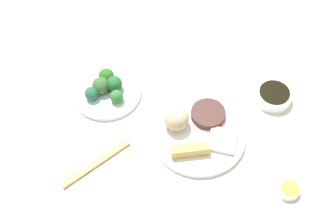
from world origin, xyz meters
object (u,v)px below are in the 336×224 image
(soy_sauce_bowl, at_px, (273,96))
(chopsticks_pair, at_px, (96,163))
(broccoli_plate, at_px, (107,92))
(sauce_ramekin_hot_mustard, at_px, (289,190))
(main_plate, at_px, (199,135))

(soy_sauce_bowl, relative_size, chopsticks_pair, 0.50)
(soy_sauce_bowl, bearing_deg, chopsticks_pair, 99.94)
(broccoli_plate, relative_size, sauce_ramekin_hot_mustard, 3.66)
(sauce_ramekin_hot_mustard, relative_size, chopsticks_pair, 0.26)
(broccoli_plate, height_order, soy_sauce_bowl, soy_sauce_bowl)
(main_plate, relative_size, sauce_ramekin_hot_mustard, 4.65)
(main_plate, distance_m, soy_sauce_bowl, 0.25)
(chopsticks_pair, bearing_deg, sauce_ramekin_hot_mustard, -112.64)
(soy_sauce_bowl, height_order, sauce_ramekin_hot_mustard, soy_sauce_bowl)
(main_plate, relative_size, broccoli_plate, 1.27)
(broccoli_plate, distance_m, soy_sauce_bowl, 0.48)
(soy_sauce_bowl, distance_m, sauce_ramekin_hot_mustard, 0.29)
(broccoli_plate, xyz_separation_m, soy_sauce_bowl, (-0.13, -0.46, 0.01))
(main_plate, bearing_deg, sauce_ramekin_hot_mustard, -140.34)
(broccoli_plate, distance_m, chopsticks_pair, 0.23)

